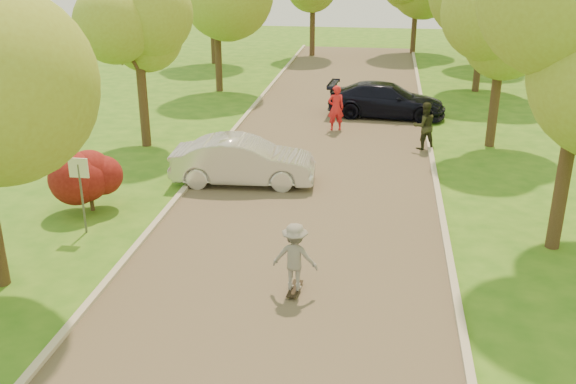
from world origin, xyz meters
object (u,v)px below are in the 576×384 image
Objects in this scene: street_sign at (80,180)px; dark_sedan at (387,100)px; silver_sedan at (243,161)px; skateboarder at (295,257)px; person_striped at (336,108)px; longboard at (295,289)px; person_olive at (424,126)px.

street_sign is 16.13m from dark_sedan.
silver_sedan is (3.50, 4.47, -0.79)m from street_sign.
skateboarder is (2.69, -6.82, 0.14)m from silver_sedan.
skateboarder is 13.64m from person_striped.
street_sign is at bearing -16.29° from longboard.
longboard is 0.44× the size of person_striped.
skateboarder is at bearing 72.03° from person_striped.
street_sign is at bearing 25.15° from person_olive.
person_olive is at bearing 43.83° from street_sign.
dark_sedan reaches higher than longboard.
person_olive is (3.37, 11.54, 0.83)m from longboard.
longboard is 0.46× the size of person_olive.
street_sign is at bearing 153.87° from dark_sedan.
person_striped reaches higher than longboard.
person_olive is (3.58, -2.10, -0.05)m from person_striped.
street_sign is 5.73m from silver_sedan.
person_olive is at bearing -101.78° from longboard.
skateboarder is (-1.91, -16.28, 0.14)m from dark_sedan.
street_sign reaches higher than person_olive.
silver_sedan is at bearing -63.93° from longboard.
street_sign is 1.35× the size of skateboarder.
street_sign reaches higher than skateboarder.
street_sign reaches higher than silver_sedan.
street_sign is 0.46× the size of silver_sedan.
longboard is 0.52× the size of skateboarder.
skateboarder is 0.87× the size of person_olive.
person_olive is (9.57, 9.19, -0.64)m from street_sign.
silver_sedan is 7.36m from longboard.
longboard is (2.69, -6.82, -0.69)m from silver_sedan.
silver_sedan reaches higher than dark_sedan.
person_striped is at bearing -49.12° from person_olive.
person_striped reaches higher than dark_sedan.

